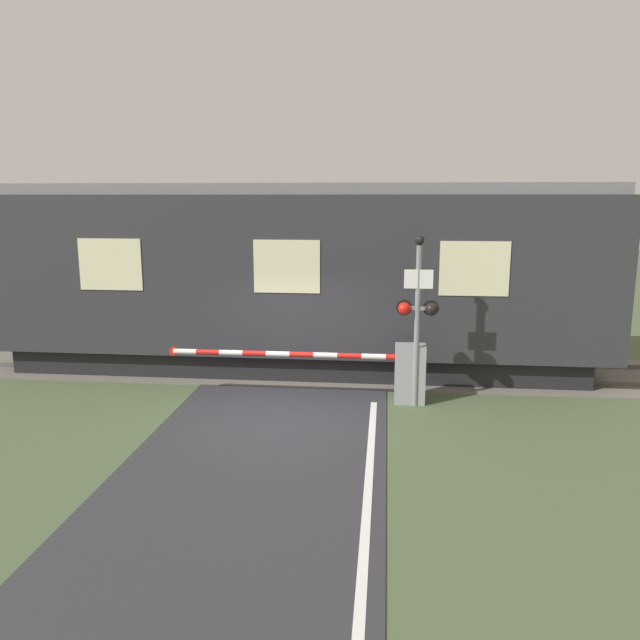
# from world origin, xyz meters

# --- Properties ---
(ground_plane) EXTENTS (80.00, 80.00, 0.00)m
(ground_plane) POSITION_xyz_m (0.00, 0.00, 0.00)
(ground_plane) COLOR #475638
(track_bed) EXTENTS (36.00, 3.20, 0.13)m
(track_bed) POSITION_xyz_m (0.00, 3.42, 0.02)
(track_bed) COLOR #666056
(track_bed) RESTS_ON ground_plane
(train) EXTENTS (14.07, 2.85, 4.34)m
(train) POSITION_xyz_m (-0.12, 3.41, 2.21)
(train) COLOR black
(train) RESTS_ON ground_plane
(crossing_barrier) EXTENTS (5.24, 0.44, 1.18)m
(crossing_barrier) POSITION_xyz_m (2.08, 1.17, 0.65)
(crossing_barrier) COLOR gray
(crossing_barrier) RESTS_ON ground_plane
(signal_post) EXTENTS (0.81, 0.26, 3.34)m
(signal_post) POSITION_xyz_m (2.58, 0.96, 1.91)
(signal_post) COLOR gray
(signal_post) RESTS_ON ground_plane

